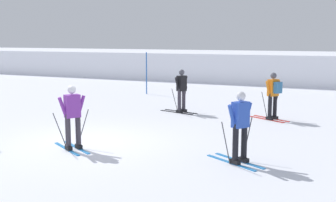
# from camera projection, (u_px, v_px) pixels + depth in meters

# --- Properties ---
(ground_plane) EXTENTS (120.00, 120.00, 0.00)m
(ground_plane) POSITION_uv_depth(u_px,v_px,m) (85.00, 143.00, 11.87)
(ground_plane) COLOR white
(far_snow_ridge) EXTENTS (80.00, 9.56, 1.91)m
(far_snow_ridge) POSITION_uv_depth(u_px,v_px,m) (260.00, 66.00, 30.89)
(far_snow_ridge) COLOR white
(far_snow_ridge) RESTS_ON ground
(skier_purple) EXTENTS (1.57, 1.13, 1.71)m
(skier_purple) POSITION_uv_depth(u_px,v_px,m) (72.00, 116.00, 11.08)
(skier_purple) COLOR #237AC6
(skier_purple) RESTS_ON ground
(skier_orange) EXTENTS (1.59, 1.07, 1.71)m
(skier_orange) POSITION_uv_depth(u_px,v_px,m) (273.00, 94.00, 15.18)
(skier_orange) COLOR red
(skier_orange) RESTS_ON ground
(skier_black) EXTENTS (1.64, 0.98, 1.71)m
(skier_black) POSITION_uv_depth(u_px,v_px,m) (181.00, 90.00, 16.69)
(skier_black) COLOR black
(skier_black) RESTS_ON ground
(skier_blue) EXTENTS (1.58, 1.11, 1.71)m
(skier_blue) POSITION_uv_depth(u_px,v_px,m) (240.00, 125.00, 9.83)
(skier_blue) COLOR #237AC6
(skier_blue) RESTS_ON ground
(trail_marker_pole) EXTENTS (0.06, 0.06, 2.20)m
(trail_marker_pole) POSITION_uv_depth(u_px,v_px,m) (147.00, 73.00, 22.32)
(trail_marker_pole) COLOR #1E56AD
(trail_marker_pole) RESTS_ON ground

